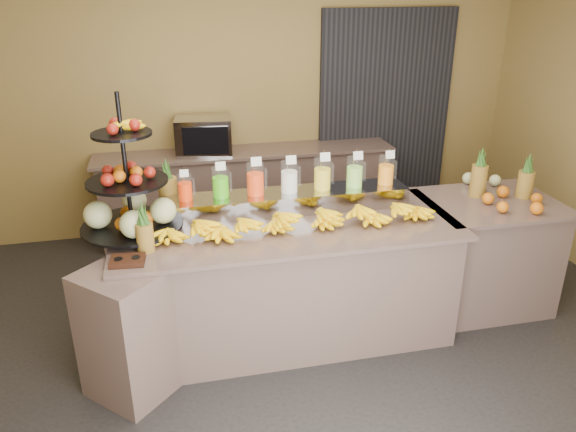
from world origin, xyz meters
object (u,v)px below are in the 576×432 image
object	(u,v)px
right_fruit_pile	(506,192)
oven_warmer	(204,135)
fruit_stand	(137,199)
pitcher_tray	(289,201)
condiment_caddy	(127,261)
banana_heap	(301,217)

from	to	relation	value
right_fruit_pile	oven_warmer	world-z (taller)	oven_warmer
oven_warmer	fruit_stand	bearing A→B (deg)	-102.19
pitcher_tray	condiment_caddy	world-z (taller)	pitcher_tray
right_fruit_pile	oven_warmer	bearing A→B (deg)	139.87
condiment_caddy	pitcher_tray	bearing A→B (deg)	27.70
condiment_caddy	oven_warmer	world-z (taller)	oven_warmer
pitcher_tray	banana_heap	size ratio (longest dim) A/B	0.88
pitcher_tray	right_fruit_pile	size ratio (longest dim) A/B	3.74
fruit_stand	oven_warmer	bearing A→B (deg)	80.60
fruit_stand	right_fruit_pile	distance (m)	2.85
banana_heap	condiment_caddy	world-z (taller)	banana_heap
right_fruit_pile	fruit_stand	bearing A→B (deg)	179.11
banana_heap	fruit_stand	xyz separation A→B (m)	(-1.12, 0.18, 0.17)
oven_warmer	pitcher_tray	bearing A→B (deg)	-66.98
condiment_caddy	fruit_stand	bearing A→B (deg)	80.77
right_fruit_pile	banana_heap	bearing A→B (deg)	-175.55
fruit_stand	right_fruit_pile	world-z (taller)	fruit_stand
banana_heap	condiment_caddy	xyz separation A→B (m)	(-1.20, -0.28, -0.07)
fruit_stand	condiment_caddy	world-z (taller)	fruit_stand
pitcher_tray	fruit_stand	xyz separation A→B (m)	(-1.12, -0.17, 0.17)
banana_heap	oven_warmer	world-z (taller)	oven_warmer
condiment_caddy	oven_warmer	distance (m)	2.40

